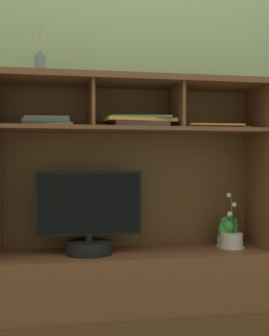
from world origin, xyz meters
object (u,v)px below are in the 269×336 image
object	(u,v)px
potted_fern	(226,231)
magazine_stack_centre	(214,127)
tv_monitor	(89,220)
magazine_stack_left	(49,122)
magazine_stack_right	(139,122)
media_console	(134,272)
diffuser_bottle	(40,64)
potted_orchid	(232,239)

from	to	relation	value
potted_fern	magazine_stack_centre	bearing A→B (deg)	-152.83
tv_monitor	potted_fern	distance (m)	0.76
magazine_stack_left	magazine_stack_right	size ratio (longest dim) A/B	0.70
potted_fern	magazine_stack_right	xyz separation A→B (m)	(-0.50, -0.04, 0.58)
media_console	diffuser_bottle	bearing A→B (deg)	-176.74
tv_monitor	diffuser_bottle	distance (m)	0.81
potted_orchid	potted_fern	world-z (taller)	potted_orchid
tv_monitor	magazine_stack_left	distance (m)	0.54
tv_monitor	potted_orchid	distance (m)	0.78
magazine_stack_centre	magazine_stack_right	world-z (taller)	magazine_stack_right
magazine_stack_left	diffuser_bottle	distance (m)	0.29
magazine_stack_centre	magazine_stack_right	bearing A→B (deg)	179.44
potted_orchid	magazine_stack_centre	distance (m)	0.61
potted_fern	diffuser_bottle	size ratio (longest dim) A/B	0.61
magazine_stack_left	media_console	bearing A→B (deg)	-4.25
tv_monitor	magazine_stack_centre	bearing A→B (deg)	1.69
media_console	magazine_stack_centre	xyz separation A→B (m)	(0.42, -0.03, 0.76)
magazine_stack_left	magazine_stack_centre	xyz separation A→B (m)	(0.86, -0.06, -0.01)
tv_monitor	magazine_stack_right	size ratio (longest dim) A/B	1.38
tv_monitor	magazine_stack_left	size ratio (longest dim) A/B	1.98
magazine_stack_left	magazine_stack_centre	world-z (taller)	magazine_stack_left
potted_orchid	magazine_stack_right	bearing A→B (deg)	179.68
tv_monitor	potted_orchid	xyz separation A→B (m)	(0.77, 0.02, -0.12)
media_console	magazine_stack_left	distance (m)	0.89
magazine_stack_centre	diffuser_bottle	bearing A→B (deg)	-179.94
magazine_stack_right	diffuser_bottle	xyz separation A→B (m)	(-0.50, -0.00, 0.28)
magazine_stack_centre	potted_fern	bearing A→B (deg)	27.17
potted_orchid	magazine_stack_right	distance (m)	0.80
tv_monitor	magazine_stack_left	xyz separation A→B (m)	(-0.20, 0.08, 0.49)
media_console	diffuser_bottle	world-z (taller)	diffuser_bottle
tv_monitor	potted_orchid	world-z (taller)	tv_monitor
potted_fern	diffuser_bottle	distance (m)	1.31
magazine_stack_centre	magazine_stack_left	bearing A→B (deg)	176.10
potted_fern	magazine_stack_centre	size ratio (longest dim) A/B	0.48
magazine_stack_right	magazine_stack_centre	bearing A→B (deg)	-0.56
tv_monitor	magazine_stack_left	bearing A→B (deg)	158.38
magazine_stack_left	tv_monitor	bearing A→B (deg)	-21.62
media_console	magazine_stack_left	xyz separation A→B (m)	(-0.44, 0.03, 0.78)
media_console	potted_orchid	world-z (taller)	media_console
diffuser_bottle	tv_monitor	bearing A→B (deg)	-4.47
magazine_stack_right	magazine_stack_left	bearing A→B (deg)	173.15
potted_fern	magazine_stack_centre	distance (m)	0.57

